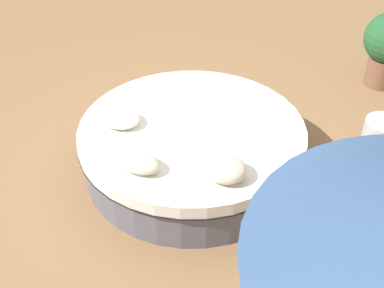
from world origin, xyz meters
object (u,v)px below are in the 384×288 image
(throw_pillow_1, at_px, (137,162))
(patio_chair, at_px, (367,187))
(side_table, at_px, (382,137))
(throw_pillow_2, at_px, (224,168))
(throw_pillow_0, at_px, (119,118))
(round_bed, at_px, (192,148))

(throw_pillow_1, bearing_deg, patio_chair, -157.98)
(side_table, bearing_deg, patio_chair, 91.84)
(side_table, bearing_deg, throw_pillow_1, 47.65)
(throw_pillow_2, distance_m, patio_chair, 1.42)
(throw_pillow_0, distance_m, patio_chair, 2.73)
(throw_pillow_0, bearing_deg, round_bed, -157.42)
(throw_pillow_0, xyz_separation_m, throw_pillow_2, (-1.43, 0.28, 0.03))
(throw_pillow_0, xyz_separation_m, side_table, (-2.67, -1.69, -0.47))
(throw_pillow_2, distance_m, side_table, 2.39)
(round_bed, height_order, throw_pillow_2, throw_pillow_2)
(patio_chair, bearing_deg, round_bed, -94.02)
(throw_pillow_1, bearing_deg, throw_pillow_2, -160.62)
(side_table, bearing_deg, throw_pillow_0, 32.34)
(round_bed, xyz_separation_m, patio_chair, (-1.95, 0.04, 0.25))
(throw_pillow_0, distance_m, side_table, 3.19)
(throw_pillow_1, relative_size, patio_chair, 0.51)
(round_bed, distance_m, throw_pillow_1, 0.98)
(throw_pillow_1, distance_m, patio_chair, 2.28)
(throw_pillow_0, relative_size, throw_pillow_2, 1.10)
(throw_pillow_0, bearing_deg, throw_pillow_2, 168.75)
(patio_chair, bearing_deg, side_table, 178.86)
(patio_chair, bearing_deg, throw_pillow_0, -87.06)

